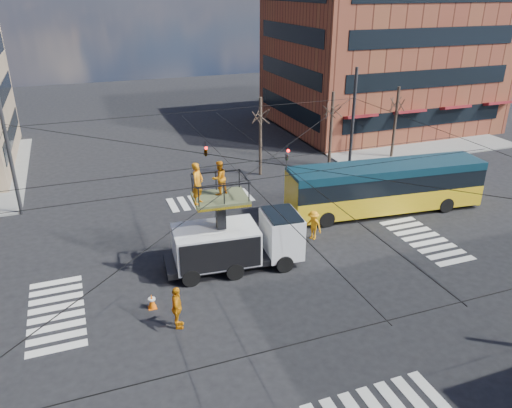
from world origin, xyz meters
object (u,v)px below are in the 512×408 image
object	(u,v)px
worker_ground	(177,308)
flagger	(313,225)
city_bus	(385,186)
utility_truck	(237,232)
traffic_cone	(152,301)

from	to	relation	value
worker_ground	flagger	distance (m)	10.52
city_bus	worker_ground	size ratio (longest dim) A/B	6.57
city_bus	worker_ground	distance (m)	16.74
utility_truck	city_bus	distance (m)	11.57
utility_truck	city_bus	bearing A→B (deg)	21.38
traffic_cone	flagger	size ratio (longest dim) A/B	0.42
city_bus	worker_ground	xyz separation A→B (m)	(-15.08, -7.22, -0.74)
flagger	city_bus	bearing A→B (deg)	80.28
traffic_cone	flagger	distance (m)	10.50
traffic_cone	city_bus	bearing A→B (deg)	18.89
utility_truck	city_bus	size ratio (longest dim) A/B	0.55
flagger	worker_ground	bearing A→B (deg)	-86.70
utility_truck	worker_ground	size ratio (longest dim) A/B	3.64
city_bus	traffic_cone	xyz separation A→B (m)	(-15.89, -5.44, -1.36)
city_bus	flagger	xyz separation A→B (m)	(-6.01, -1.89, -0.85)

